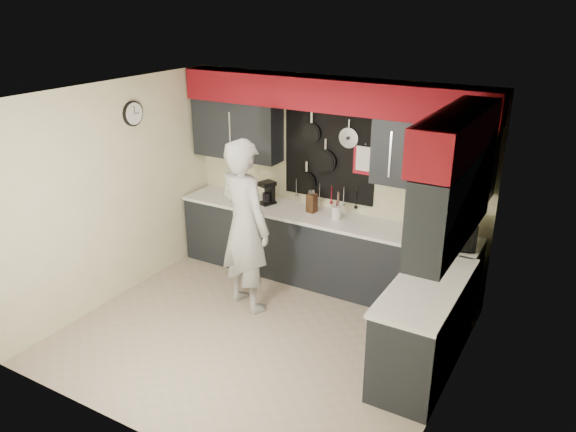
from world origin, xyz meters
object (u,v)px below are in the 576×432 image
Objects in this scene: coffee_maker at (268,192)px; person at (245,226)px; microwave at (449,232)px; knife_block at (312,203)px; utensil_crock at (336,213)px.

coffee_maker is 0.15× the size of person.
knife_block is (-1.76, 0.16, -0.03)m from microwave.
coffee_maker is at bearing -54.02° from person.
microwave is 2.33× the size of knife_block.
microwave is 3.57× the size of utensil_crock.
knife_block is 0.37m from utensil_crock.
microwave reaches higher than coffee_maker.
microwave is 1.85× the size of coffee_maker.
person is (-0.69, -0.97, 0.03)m from utensil_crock.
knife_block is at bearing 19.63° from coffee_maker.
microwave is at bearing -139.17° from person.
person reaches higher than knife_block.
coffee_maker is (-0.65, -0.00, 0.04)m from knife_block.
knife_block is 0.12× the size of person.
microwave is 1.40m from utensil_crock.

